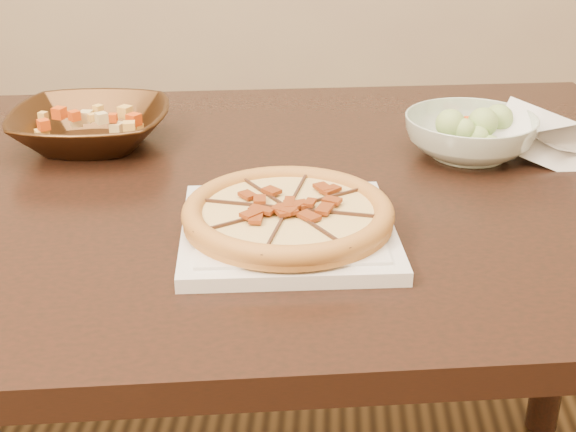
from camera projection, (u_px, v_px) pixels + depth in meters
name	position (u px, v px, depth m)	size (l,w,h in m)	color
dining_table	(216.00, 239.00, 1.21)	(1.60, 1.15, 0.75)	black
plate	(288.00, 230.00, 1.01)	(0.29, 0.29, 0.02)	silver
pizza	(288.00, 213.00, 1.00)	(0.26, 0.26, 0.03)	#BC8931
bronze_bowl	(91.00, 127.00, 1.30)	(0.25, 0.25, 0.06)	#442B16
mixed_dish	(87.00, 101.00, 1.28)	(0.09, 0.12, 0.03)	#E1C780
salad_bowl	(470.00, 136.00, 1.26)	(0.21, 0.21, 0.06)	silver
salad	(473.00, 106.00, 1.24)	(0.09, 0.11, 0.04)	#AEC475
cling_film	(549.00, 141.00, 1.26)	(0.16, 0.13, 0.05)	silver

